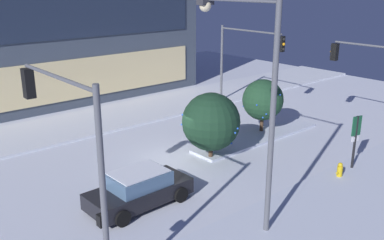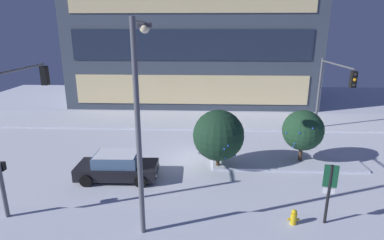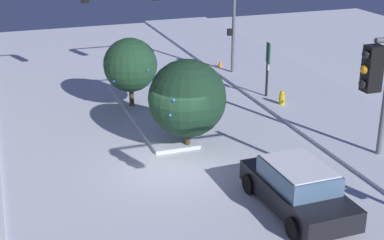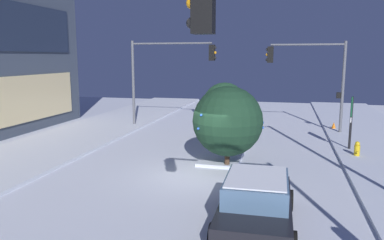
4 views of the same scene
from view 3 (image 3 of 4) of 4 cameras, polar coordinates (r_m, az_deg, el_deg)
ground at (r=20.18m, az=-1.99°, el=-4.74°), size 52.00×52.00×0.00m
curb_strip_near at (r=23.87m, az=17.83°, el=-1.40°), size 52.00×5.20×0.14m
median_strip at (r=25.27m, az=-4.55°, el=0.84°), size 9.00×1.80×0.14m
car_near at (r=17.47m, az=10.77°, el=-6.87°), size 4.46×2.15×1.49m
traffic_light_corner_near_right at (r=29.67m, az=0.97°, el=11.62°), size 0.32×4.73×5.64m
traffic_light_corner_far_right at (r=27.44m, az=-17.17°, el=10.37°), size 0.32×5.79×5.76m
street_lamp_arched at (r=19.84m, az=18.29°, el=10.26°), size 0.59×3.51×8.35m
fire_hydrant at (r=26.20m, az=9.20°, el=2.13°), size 0.48×0.26×0.81m
parking_info_sign at (r=26.87m, az=7.77°, el=5.76°), size 0.55×0.17×2.76m
decorated_tree_median at (r=20.94m, az=-0.49°, el=2.24°), size 3.00×2.99×3.51m
decorated_tree_left_of_median at (r=25.38m, az=-6.35°, el=5.62°), size 2.45×2.45×3.31m
construction_cone at (r=32.16m, az=2.91°, el=5.72°), size 0.36×0.36×0.55m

